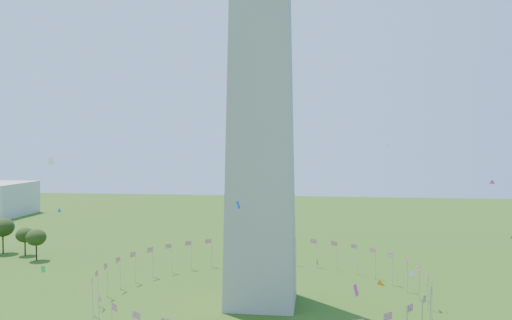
{
  "coord_description": "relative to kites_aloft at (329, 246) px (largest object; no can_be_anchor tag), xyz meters",
  "views": [
    {
      "loc": [
        13.6,
        -71.79,
        39.9
      ],
      "look_at": [
        0.5,
        35.0,
        36.15
      ],
      "focal_mm": 35.0,
      "sensor_mm": 36.0,
      "label": 1
    }
  ],
  "objects": [
    {
      "name": "kites_aloft",
      "position": [
        0.0,
        0.0,
        0.0
      ],
      "size": [
        117.59,
        67.22,
        40.7
      ],
      "color": "white",
      "rests_on": "ground"
    },
    {
      "name": "flag_ring",
      "position": [
        -16.03,
        22.53,
        -14.82
      ],
      "size": [
        80.24,
        80.24,
        9.0
      ],
      "color": "silver",
      "rests_on": "ground"
    }
  ]
}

